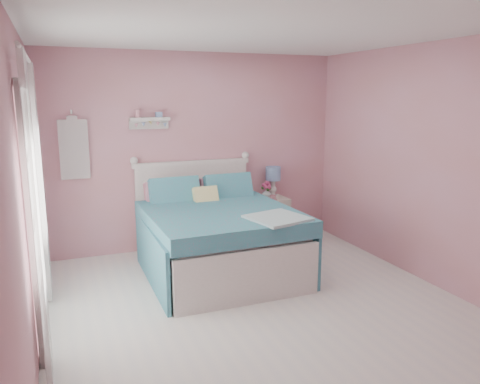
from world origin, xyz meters
TOP-DOWN VIEW (x-y plane):
  - floor at (0.00, 0.00)m, footprint 4.50×4.50m
  - room_shell at (0.00, 0.00)m, footprint 4.50×4.50m
  - bed at (-0.08, 1.22)m, footprint 1.65×2.06m
  - nightstand at (1.01, 2.02)m, footprint 0.44×0.43m
  - table_lamp at (1.09, 2.11)m, footprint 0.21×0.21m
  - vase at (0.95, 2.02)m, footprint 0.15×0.15m
  - teacup at (0.98, 1.88)m, footprint 0.11×0.11m
  - roses at (0.95, 2.02)m, footprint 0.14×0.11m
  - wall_shelf at (-0.63, 2.19)m, footprint 0.50×0.15m
  - hanging_dress at (-1.55, 2.18)m, footprint 0.34×0.03m
  - french_door at (-1.97, 0.40)m, footprint 0.04×1.32m
  - curtain_near at (-1.92, -0.34)m, footprint 0.04×0.40m
  - curtain_far at (-1.92, 1.14)m, footprint 0.04×0.40m

SIDE VIEW (x-z plane):
  - floor at x=0.00m, z-range 0.00..0.00m
  - nightstand at x=1.01m, z-range 0.00..0.63m
  - bed at x=-0.08m, z-range -0.19..1.00m
  - teacup at x=0.98m, z-range 0.63..0.70m
  - vase at x=0.95m, z-range 0.63..0.77m
  - roses at x=0.95m, z-range 0.75..0.87m
  - table_lamp at x=1.09m, z-range 0.71..1.14m
  - french_door at x=-1.97m, z-range -0.01..2.15m
  - curtain_near at x=-1.92m, z-range 0.02..2.34m
  - curtain_far at x=-1.92m, z-range 0.02..2.34m
  - hanging_dress at x=-1.55m, z-range 1.04..1.76m
  - room_shell at x=0.00m, z-range -0.67..3.83m
  - wall_shelf at x=-0.63m, z-range 1.61..1.86m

